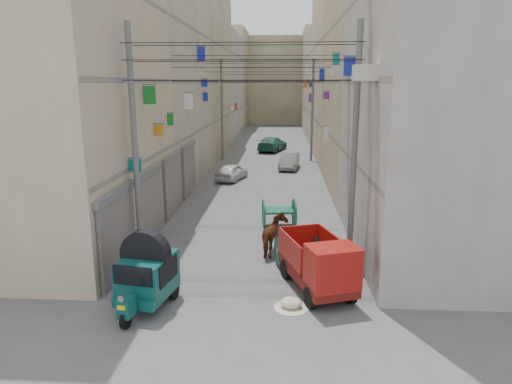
# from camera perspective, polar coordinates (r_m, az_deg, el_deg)

# --- Properties ---
(ground) EXTENTS (140.00, 140.00, 0.00)m
(ground) POSITION_cam_1_polar(r_m,az_deg,el_deg) (10.75, -4.43, -21.19)
(ground) COLOR #4E4E50
(ground) RESTS_ON ground
(building_row_left) EXTENTS (8.00, 62.00, 14.00)m
(building_row_left) POSITION_cam_1_polar(r_m,az_deg,el_deg) (43.88, -9.12, 13.70)
(building_row_left) COLOR #B9AF8C
(building_row_left) RESTS_ON ground
(building_row_right) EXTENTS (8.00, 62.00, 14.00)m
(building_row_right) POSITION_cam_1_polar(r_m,az_deg,el_deg) (43.41, 12.60, 13.55)
(building_row_right) COLOR #ABA4A0
(building_row_right) RESTS_ON ground
(end_cap_building) EXTENTS (22.00, 10.00, 13.00)m
(end_cap_building) POSITION_cam_1_polar(r_m,az_deg,el_deg) (74.77, 2.44, 13.68)
(end_cap_building) COLOR #B5AC8E
(end_cap_building) RESTS_ON ground
(shutters_left) EXTENTS (0.18, 14.40, 2.88)m
(shutters_left) POSITION_cam_1_polar(r_m,az_deg,el_deg) (20.36, -11.55, 0.05)
(shutters_left) COLOR #48484C
(shutters_left) RESTS_ON ground
(signboards) EXTENTS (8.22, 40.52, 5.67)m
(signboards) POSITION_cam_1_polar(r_m,az_deg,el_deg) (30.56, 0.92, 8.38)
(signboards) COLOR #1828AE
(signboards) RESTS_ON ground
(ac_units) EXTENTS (0.70, 6.55, 3.35)m
(ac_units) POSITION_cam_1_polar(r_m,az_deg,el_deg) (16.65, 12.08, 17.72)
(ac_units) COLOR #BBB6A8
(ac_units) RESTS_ON ground
(utility_poles) EXTENTS (7.40, 22.20, 8.00)m
(utility_poles) POSITION_cam_1_polar(r_m,az_deg,el_deg) (25.88, 0.50, 8.74)
(utility_poles) COLOR #5D5E60
(utility_poles) RESTS_ON ground
(overhead_cables) EXTENTS (7.40, 22.52, 1.12)m
(overhead_cables) POSITION_cam_1_polar(r_m,az_deg,el_deg) (23.21, 0.18, 15.05)
(overhead_cables) COLOR black
(overhead_cables) RESTS_ON ground
(auto_rickshaw) EXTENTS (1.66, 2.49, 1.70)m
(auto_rickshaw) POSITION_cam_1_polar(r_m,az_deg,el_deg) (13.14, -13.51, -9.81)
(auto_rickshaw) COLOR black
(auto_rickshaw) RESTS_ON ground
(tonga_cart) EXTENTS (1.60, 2.90, 1.24)m
(tonga_cart) POSITION_cam_1_polar(r_m,az_deg,el_deg) (15.60, 5.07, -7.11)
(tonga_cart) COLOR black
(tonga_cart) RESTS_ON ground
(mini_truck) EXTENTS (2.32, 3.42, 1.77)m
(mini_truck) POSITION_cam_1_polar(r_m,az_deg,el_deg) (13.62, 8.20, -9.42)
(mini_truck) COLOR black
(mini_truck) RESTS_ON ground
(second_cart) EXTENTS (1.56, 1.42, 1.24)m
(second_cart) POSITION_cam_1_polar(r_m,az_deg,el_deg) (19.88, 2.89, -2.49)
(second_cart) COLOR #13543D
(second_cart) RESTS_ON ground
(feed_sack) EXTENTS (0.61, 0.49, 0.30)m
(feed_sack) POSITION_cam_1_polar(r_m,az_deg,el_deg) (13.09, 4.42, -13.65)
(feed_sack) COLOR beige
(feed_sack) RESTS_ON ground
(horse) EXTENTS (1.04, 1.80, 1.43)m
(horse) POSITION_cam_1_polar(r_m,az_deg,el_deg) (16.65, 2.32, -5.47)
(horse) COLOR brown
(horse) RESTS_ON ground
(distant_car_white) EXTENTS (2.11, 3.42, 1.09)m
(distant_car_white) POSITION_cam_1_polar(r_m,az_deg,el_deg) (29.59, -3.02, 2.55)
(distant_car_white) COLOR silver
(distant_car_white) RESTS_ON ground
(distant_car_grey) EXTENTS (1.62, 3.64, 1.16)m
(distant_car_grey) POSITION_cam_1_polar(r_m,az_deg,el_deg) (33.54, 4.17, 3.89)
(distant_car_grey) COLOR slate
(distant_car_grey) RESTS_ON ground
(distant_car_green) EXTENTS (3.00, 4.86, 1.31)m
(distant_car_green) POSITION_cam_1_polar(r_m,az_deg,el_deg) (42.55, 2.04, 6.03)
(distant_car_green) COLOR #205D4C
(distant_car_green) RESTS_ON ground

